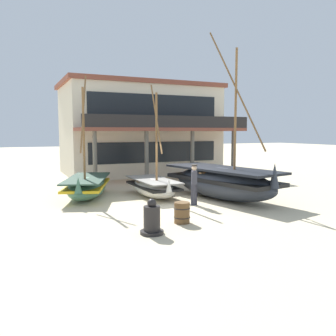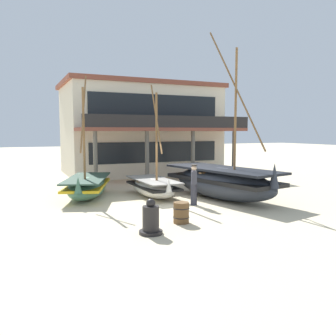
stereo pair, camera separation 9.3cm
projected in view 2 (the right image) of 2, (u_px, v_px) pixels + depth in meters
The scene contains 8 objects.
ground_plane at pixel (178, 203), 14.96m from camera, with size 120.00×120.00×0.00m, color beige.
fishing_boat_near_left at pixel (87, 186), 16.07m from camera, with size 3.04×4.54×5.55m.
fishing_boat_centre_large at pixel (222, 182), 15.73m from camera, with size 3.17×6.14×7.48m.
fishing_boat_far_right at pixel (153, 187), 16.32m from camera, with size 1.53×3.73×5.15m.
fisherman_by_hull at pixel (194, 185), 14.42m from camera, with size 0.35×0.42×1.68m.
capstan_winch at pixel (151, 220), 10.39m from camera, with size 0.71×0.71×1.06m.
wooden_barrel at pixel (181, 213), 11.63m from camera, with size 0.56×0.56×0.70m.
harbor_building_main at pixel (140, 129), 25.72m from camera, with size 10.98×9.27×6.42m.
Camera 2 is at (-6.38, -13.28, 3.04)m, focal length 37.47 mm.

